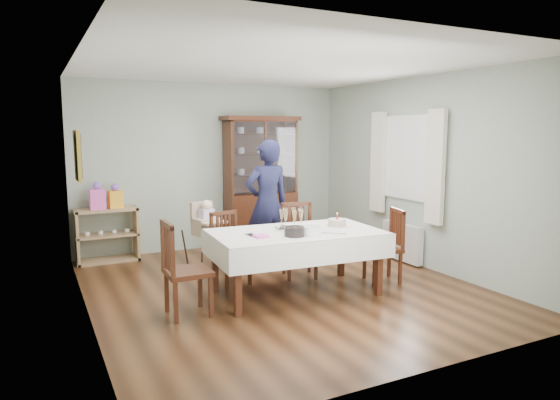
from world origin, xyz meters
TOP-DOWN VIEW (x-y plane):
  - floor at (0.00, 0.00)m, footprint 5.00×5.00m
  - room_shell at (0.00, 0.53)m, footprint 5.00×5.00m
  - dining_table at (0.05, -0.29)m, footprint 2.07×1.28m
  - china_cabinet at (0.75, 2.26)m, footprint 1.30×0.48m
  - sideboard at (-1.75, 2.28)m, footprint 0.90×0.38m
  - picture_frame at (-2.22, 0.80)m, footprint 0.04×0.48m
  - window at (2.22, 0.30)m, footprint 0.04×1.02m
  - curtain_left at (2.16, -0.32)m, footprint 0.07×0.30m
  - curtain_right at (2.16, 0.92)m, footprint 0.07×0.30m
  - radiator at (2.16, 0.30)m, footprint 0.10×0.80m
  - chair_far_left at (-0.51, 0.43)m, footprint 0.47×0.47m
  - chair_far_right at (0.43, 0.32)m, footprint 0.54×0.54m
  - chair_end_left at (-1.32, -0.40)m, footprint 0.45×0.45m
  - chair_end_right at (1.30, -0.36)m, footprint 0.52×0.52m
  - woman at (0.26, 0.97)m, footprint 0.67×0.45m
  - high_chair at (-0.61, 1.05)m, footprint 0.54×0.54m
  - champagne_tray at (0.06, -0.16)m, footprint 0.40×0.40m
  - birthday_cake at (0.63, -0.29)m, footprint 0.26×0.26m
  - plate_stack_dark at (-0.11, -0.53)m, footprint 0.28×0.28m
  - plate_stack_white at (0.10, -0.55)m, footprint 0.26×0.26m
  - napkin_stack at (-0.46, -0.41)m, footprint 0.15×0.15m
  - cutlery at (-0.56, -0.29)m, footprint 0.13×0.18m
  - cake_knife at (0.36, -0.62)m, footprint 0.23×0.19m
  - gift_bag_pink at (-1.87, 2.26)m, footprint 0.22×0.15m
  - gift_bag_orange at (-1.61, 2.26)m, footprint 0.22×0.17m

SIDE VIEW (x-z plane):
  - floor at x=0.00m, z-range 0.00..0.00m
  - chair_far_left at x=-0.51m, z-range -0.18..0.72m
  - chair_end_right at x=1.30m, z-range -0.19..0.75m
  - chair_far_right at x=0.43m, z-range -0.20..0.78m
  - radiator at x=2.16m, z-range 0.02..0.57m
  - chair_end_left at x=-1.32m, z-range -0.20..0.80m
  - dining_table at x=0.05m, z-range 0.00..0.76m
  - high_chair at x=-0.61m, z-range -0.11..0.90m
  - sideboard at x=-1.75m, z-range 0.00..0.80m
  - cake_knife at x=0.36m, z-range 0.76..0.77m
  - cutlery at x=-0.56m, z-range 0.76..0.77m
  - napkin_stack at x=-0.46m, z-range 0.76..0.78m
  - birthday_cake at x=0.63m, z-range 0.72..0.90m
  - plate_stack_white at x=0.10m, z-range 0.76..0.86m
  - plate_stack_dark at x=-0.11m, z-range 0.76..0.87m
  - champagne_tray at x=0.06m, z-range 0.71..0.95m
  - woman at x=0.26m, z-range 0.00..1.81m
  - gift_bag_orange at x=-1.61m, z-range 0.78..1.15m
  - gift_bag_pink at x=-1.87m, z-range 0.78..1.18m
  - china_cabinet at x=0.75m, z-range 0.04..2.21m
  - curtain_left at x=2.16m, z-range 0.67..2.23m
  - curtain_right at x=2.16m, z-range 0.67..2.23m
  - window at x=2.22m, z-range 0.94..2.16m
  - picture_frame at x=-2.22m, z-range 1.36..1.94m
  - room_shell at x=0.00m, z-range -0.80..4.20m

